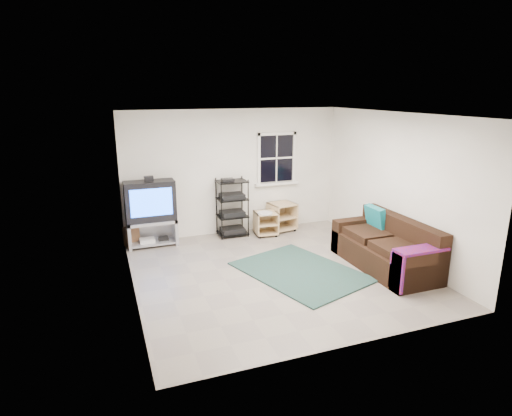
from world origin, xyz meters
name	(u,v)px	position (x,y,z in m)	size (l,w,h in m)	color
room	(276,162)	(0.95, 2.27, 1.48)	(4.60, 4.62, 4.60)	gray
tv_unit	(151,208)	(-1.78, 2.04, 0.76)	(0.94, 0.47, 1.39)	#A5A5AD
av_rack	(232,211)	(-0.13, 2.06, 0.53)	(0.61, 0.44, 1.22)	black
side_table_left	(281,215)	(0.99, 2.06, 0.32)	(0.59, 0.59, 0.60)	#DAB986
side_table_right	(265,221)	(0.54, 1.86, 0.29)	(0.49, 0.49, 0.52)	#DAB986
sofa	(386,249)	(1.86, -0.46, 0.33)	(0.91, 2.04, 0.93)	black
shag_rug	(300,271)	(0.38, -0.16, 0.01)	(1.53, 2.10, 0.02)	black
paper_bag	(132,236)	(-2.17, 2.17, 0.19)	(0.27, 0.17, 0.38)	brown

